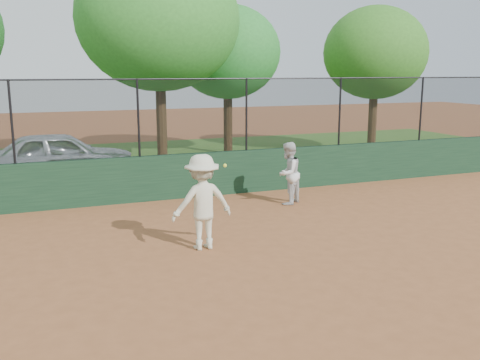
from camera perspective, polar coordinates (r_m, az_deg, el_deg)
name	(u,v)px	position (r m, az deg, el deg)	size (l,w,h in m)	color
ground	(244,279)	(9.00, 0.44, -10.53)	(80.00, 80.00, 0.00)	#94552F
back_wall	(159,178)	(14.36, -8.60, 0.25)	(26.00, 0.20, 1.20)	#1B3C23
grass_strip	(122,164)	(20.26, -12.43, 1.68)	(36.00, 12.00, 0.01)	#2F581B
parked_car	(61,156)	(17.72, -18.58, 2.48)	(1.82, 4.53, 1.54)	silver
player_second	(288,173)	(13.77, 5.15, 0.71)	(0.78, 0.61, 1.61)	silver
player_main	(202,202)	(10.26, -4.05, -2.36)	(1.22, 0.82, 1.84)	beige
fence_assembly	(156,116)	(14.12, -8.91, 6.76)	(26.00, 0.06, 2.00)	black
tree_2	(159,20)	(19.16, -8.68, 16.54)	(5.62, 5.11, 7.53)	#432E18
tree_3	(228,52)	(22.09, -1.33, 13.46)	(4.35, 3.95, 6.01)	#3A2513
tree_4	(376,53)	(22.96, 14.27, 12.98)	(4.33, 3.94, 5.98)	#49311A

